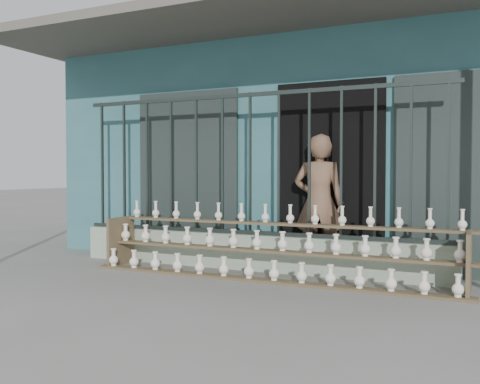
% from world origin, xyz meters
% --- Properties ---
extents(ground, '(60.00, 60.00, 0.00)m').
position_xyz_m(ground, '(0.00, 0.00, 0.00)').
color(ground, slate).
extents(workshop_building, '(7.40, 6.60, 3.21)m').
position_xyz_m(workshop_building, '(0.00, 4.23, 1.62)').
color(workshop_building, '#34676E').
rests_on(workshop_building, ground).
extents(parapet_wall, '(5.00, 0.20, 0.45)m').
position_xyz_m(parapet_wall, '(0.00, 1.30, 0.23)').
color(parapet_wall, '#9FB197').
rests_on(parapet_wall, ground).
extents(security_fence, '(5.00, 0.04, 1.80)m').
position_xyz_m(security_fence, '(-0.00, 1.30, 1.35)').
color(security_fence, '#283330').
rests_on(security_fence, parapet_wall).
extents(shelf_rack, '(4.50, 0.68, 0.85)m').
position_xyz_m(shelf_rack, '(0.43, 0.88, 0.36)').
color(shelf_rack, brown).
rests_on(shelf_rack, ground).
extents(elderly_woman, '(0.70, 0.54, 1.72)m').
position_xyz_m(elderly_woman, '(0.82, 1.60, 0.86)').
color(elderly_woman, brown).
rests_on(elderly_woman, ground).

